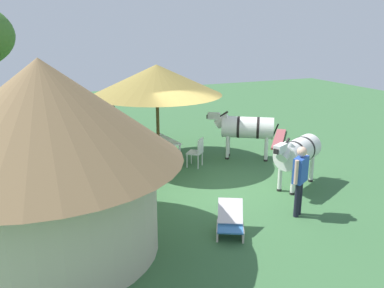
# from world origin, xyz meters

# --- Properties ---
(ground_plane) EXTENTS (36.00, 36.00, 0.00)m
(ground_plane) POSITION_xyz_m (0.00, 0.00, 0.00)
(ground_plane) COLOR #3A693C
(thatched_hut) EXTENTS (4.97, 4.97, 3.68)m
(thatched_hut) POSITION_xyz_m (-1.63, 4.19, 2.05)
(thatched_hut) COLOR beige
(thatched_hut) RESTS_ON ground_plane
(shade_umbrella) EXTENTS (4.00, 4.00, 3.09)m
(shade_umbrella) POSITION_xyz_m (2.58, 0.69, 2.63)
(shade_umbrella) COLOR brown
(shade_umbrella) RESTS_ON ground_plane
(patio_dining_table) EXTENTS (1.67, 1.07, 0.74)m
(patio_dining_table) POSITION_xyz_m (2.58, 0.69, 0.66)
(patio_dining_table) COLOR silver
(patio_dining_table) RESTS_ON ground_plane
(patio_chair_near_hut) EXTENTS (0.61, 0.61, 0.90)m
(patio_chair_near_hut) POSITION_xyz_m (3.53, 1.59, 0.52)
(patio_chair_near_hut) COLOR silver
(patio_chair_near_hut) RESTS_ON ground_plane
(patio_chair_near_lawn) EXTENTS (0.61, 0.61, 0.90)m
(patio_chair_near_lawn) POSITION_xyz_m (1.67, -0.26, 0.52)
(patio_chair_near_lawn) COLOR silver
(patio_chair_near_lawn) RESTS_ON ground_plane
(guest_beside_umbrella) EXTENTS (0.39, 0.55, 1.69)m
(guest_beside_umbrella) POSITION_xyz_m (4.10, 1.79, 1.02)
(guest_beside_umbrella) COLOR black
(guest_beside_umbrella) RESTS_ON ground_plane
(standing_watcher) EXTENTS (0.41, 0.52, 1.65)m
(standing_watcher) POSITION_xyz_m (-2.28, -1.03, 0.99)
(standing_watcher) COLOR black
(standing_watcher) RESTS_ON ground_plane
(striped_lounge_chair) EXTENTS (0.95, 0.84, 0.65)m
(striped_lounge_chair) POSITION_xyz_m (-2.44, 0.81, 0.26)
(striped_lounge_chair) COLOR teal
(striped_lounge_chair) RESTS_ON ground_plane
(zebra_nearest_camera) EXTENTS (1.09, 2.18, 1.47)m
(zebra_nearest_camera) POSITION_xyz_m (2.82, 3.33, 0.93)
(zebra_nearest_camera) COLOR silver
(zebra_nearest_camera) RESTS_ON ground_plane
(zebra_by_umbrella) EXTENTS (1.30, 2.00, 1.50)m
(zebra_by_umbrella) POSITION_xyz_m (-0.84, -2.04, 0.97)
(zebra_by_umbrella) COLOR silver
(zebra_by_umbrella) RESTS_ON ground_plane
(zebra_toward_hut) EXTENTS (1.52, 2.03, 1.57)m
(zebra_toward_hut) POSITION_xyz_m (1.81, -2.05, 1.03)
(zebra_toward_hut) COLOR silver
(zebra_toward_hut) RESTS_ON ground_plane
(brick_patio_kerb) EXTENTS (2.40, 2.05, 0.08)m
(brick_patio_kerb) POSITION_xyz_m (3.23, -4.39, 0.04)
(brick_patio_kerb) COLOR #A34E50
(brick_patio_kerb) RESTS_ON ground_plane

